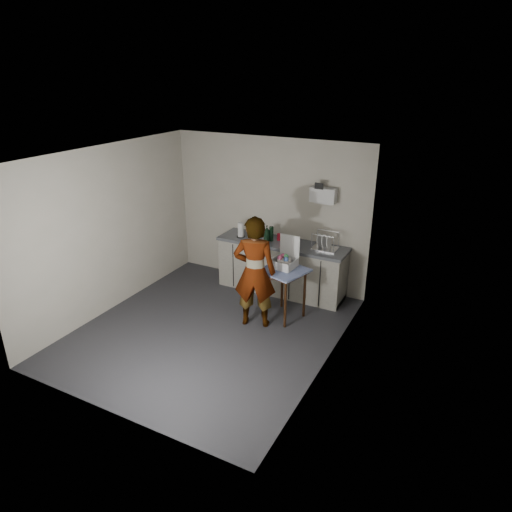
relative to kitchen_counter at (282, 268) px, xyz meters
The scene contains 15 objects.
ground 1.80m from the kitchen_counter, 103.24° to the right, with size 4.00×4.00×0.00m, color #2B2B30.
wall_back 1.00m from the kitchen_counter, 144.05° to the left, with size 3.60×0.02×2.60m, color beige.
wall_right 2.36m from the kitchen_counter, 50.73° to the right, with size 0.02×4.00×2.60m, color beige.
wall_left 2.91m from the kitchen_counter, 142.18° to the right, with size 0.02×4.00×2.60m, color beige.
ceiling 2.78m from the kitchen_counter, 103.24° to the right, with size 3.60×4.00×0.01m, color white.
kitchen_counter is the anchor object (origin of this frame).
wall_shelf 1.47m from the kitchen_counter, 20.15° to the left, with size 0.42×0.18×0.37m.
side_table 0.94m from the kitchen_counter, 63.58° to the right, with size 0.77×0.77×0.80m.
standing_man 1.28m from the kitchen_counter, 85.16° to the right, with size 0.63×0.41×1.72m, color #B2A593.
soap_bottle 0.68m from the kitchen_counter, 162.55° to the right, with size 0.11×0.11×0.28m, color black.
soda_can 0.55m from the kitchen_counter, 145.70° to the left, with size 0.06×0.06×0.12m, color red.
dark_bottle 0.64m from the kitchen_counter, behind, with size 0.07×0.07×0.25m, color black.
paper_towel 0.97m from the kitchen_counter, behind, with size 0.15×0.15×0.26m.
dish_rack 0.92m from the kitchen_counter, ahead, with size 0.40×0.30×0.28m.
bakery_box 0.92m from the kitchen_counter, 62.94° to the right, with size 0.36×0.37×0.47m.
Camera 1 is at (3.32, -4.90, 3.62)m, focal length 32.00 mm.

